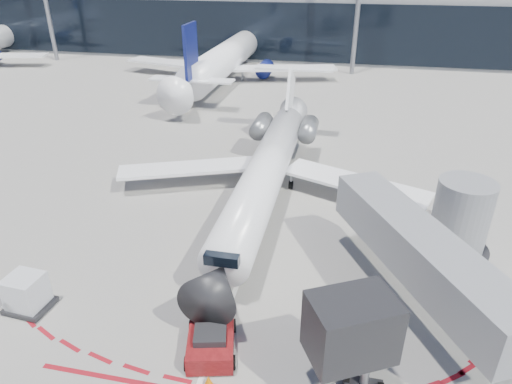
# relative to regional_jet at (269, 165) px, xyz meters

# --- Properties ---
(ground) EXTENTS (260.00, 260.00, 0.00)m
(ground) POSITION_rel_regional_jet_xyz_m (0.26, -6.44, -2.42)
(ground) COLOR gray
(ground) RESTS_ON ground
(apron_centerline) EXTENTS (0.25, 40.00, 0.01)m
(apron_centerline) POSITION_rel_regional_jet_xyz_m (0.26, -4.44, -2.42)
(apron_centerline) COLOR silver
(apron_centerline) RESTS_ON ground
(terminal_building) EXTENTS (150.00, 24.15, 24.00)m
(terminal_building) POSITION_rel_regional_jet_xyz_m (0.26, 58.53, 6.10)
(terminal_building) COLOR gray
(terminal_building) RESTS_ON ground
(jet_bridge) EXTENTS (10.03, 15.20, 4.90)m
(jet_bridge) POSITION_rel_regional_jet_xyz_m (10.06, -9.45, 0.58)
(jet_bridge) COLOR gray
(jet_bridge) RESTS_ON ground
(regional_jet) EXTENTS (23.50, 28.98, 7.26)m
(regional_jet) POSITION_rel_regional_jet_xyz_m (0.00, 0.00, 0.00)
(regional_jet) COLOR white
(regional_jet) RESTS_ON ground
(pushback_tug) EXTENTS (2.82, 5.27, 1.34)m
(pushback_tug) POSITION_rel_regional_jet_xyz_m (0.22, -15.52, -1.83)
(pushback_tug) COLOR #4F0B0D
(pushback_tug) RESTS_ON ground
(uld_container) EXTENTS (2.23, 1.94, 1.98)m
(uld_container) POSITION_rel_regional_jet_xyz_m (-9.62, -14.79, -1.45)
(uld_container) COLOR black
(uld_container) RESTS_ON ground
(safety_cone_right) EXTENTS (0.41, 0.41, 0.57)m
(safety_cone_right) POSITION_rel_regional_jet_xyz_m (0.69, -17.47, -2.14)
(safety_cone_right) COLOR #D66E04
(safety_cone_right) RESTS_ON ground
(bg_airliner_1) EXTENTS (36.81, 38.97, 11.91)m
(bg_airliner_1) POSITION_rel_regional_jet_xyz_m (-12.51, 35.42, 3.53)
(bg_airliner_1) COLOR white
(bg_airliner_1) RESTS_ON ground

